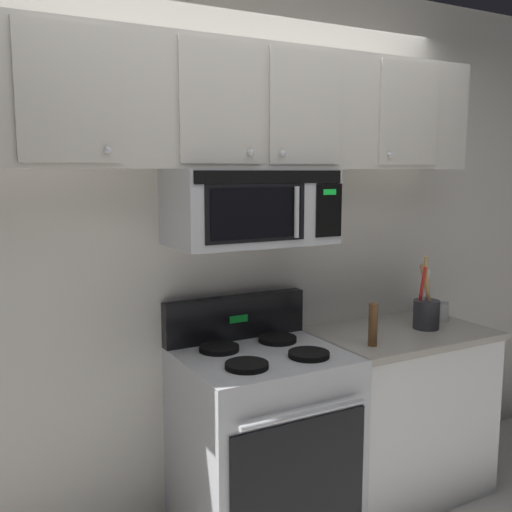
{
  "coord_description": "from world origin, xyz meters",
  "views": [
    {
      "loc": [
        -1.29,
        -1.88,
        1.74
      ],
      "look_at": [
        0.0,
        0.49,
        1.35
      ],
      "focal_mm": 41.27,
      "sensor_mm": 36.0,
      "label": 1
    }
  ],
  "objects_px": {
    "over_range_microwave": "(251,207)",
    "utensil_crock_charcoal": "(426,312)",
    "salt_shaker": "(444,311)",
    "stove_range": "(263,441)",
    "pepper_mill": "(373,325)"
  },
  "relations": [
    {
      "from": "pepper_mill",
      "to": "stove_range",
      "type": "bearing_deg",
      "value": 164.46
    },
    {
      "from": "stove_range",
      "to": "over_range_microwave",
      "type": "relative_size",
      "value": 1.47
    },
    {
      "from": "over_range_microwave",
      "to": "utensil_crock_charcoal",
      "type": "height_order",
      "value": "over_range_microwave"
    },
    {
      "from": "over_range_microwave",
      "to": "salt_shaker",
      "type": "xyz_separation_m",
      "value": [
        1.19,
        -0.09,
        -0.62
      ]
    },
    {
      "from": "over_range_microwave",
      "to": "pepper_mill",
      "type": "bearing_deg",
      "value": -26.48
    },
    {
      "from": "stove_range",
      "to": "salt_shaker",
      "type": "distance_m",
      "value": 1.29
    },
    {
      "from": "stove_range",
      "to": "utensil_crock_charcoal",
      "type": "bearing_deg",
      "value": -2.13
    },
    {
      "from": "over_range_microwave",
      "to": "stove_range",
      "type": "bearing_deg",
      "value": -89.86
    },
    {
      "from": "over_range_microwave",
      "to": "pepper_mill",
      "type": "relative_size",
      "value": 3.64
    },
    {
      "from": "over_range_microwave",
      "to": "salt_shaker",
      "type": "distance_m",
      "value": 1.35
    },
    {
      "from": "utensil_crock_charcoal",
      "to": "salt_shaker",
      "type": "distance_m",
      "value": 0.22
    },
    {
      "from": "pepper_mill",
      "to": "salt_shaker",
      "type": "bearing_deg",
      "value": 14.96
    },
    {
      "from": "over_range_microwave",
      "to": "utensil_crock_charcoal",
      "type": "relative_size",
      "value": 1.94
    },
    {
      "from": "over_range_microwave",
      "to": "utensil_crock_charcoal",
      "type": "bearing_deg",
      "value": -8.83
    },
    {
      "from": "stove_range",
      "to": "over_range_microwave",
      "type": "distance_m",
      "value": 1.11
    }
  ]
}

